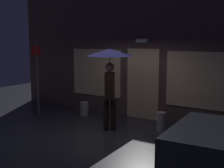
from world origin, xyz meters
The scene contains 6 objects.
ground_plane centered at (0.00, 0.00, 0.00)m, with size 18.00×18.00×0.00m, color #2D2D33.
building_facade centered at (0.00, 2.35, 2.14)m, with size 10.27×0.48×4.33m.
person_with_umbrella centered at (-0.15, 0.54, 1.82)m, with size 1.27×1.27×2.25m.
street_sign_post centered at (-3.14, 0.72, 1.35)m, with size 0.40×0.07×2.38m.
sidewalk_bollard centered at (-1.74, 1.42, 0.23)m, with size 0.27×0.27×0.45m, color #9E998E.
sidewalk_bollard_2 centered at (1.08, 1.23, 0.27)m, with size 0.25×0.25×0.53m, color #B2A899.
Camera 1 is at (4.44, -6.28, 2.53)m, focal length 49.28 mm.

